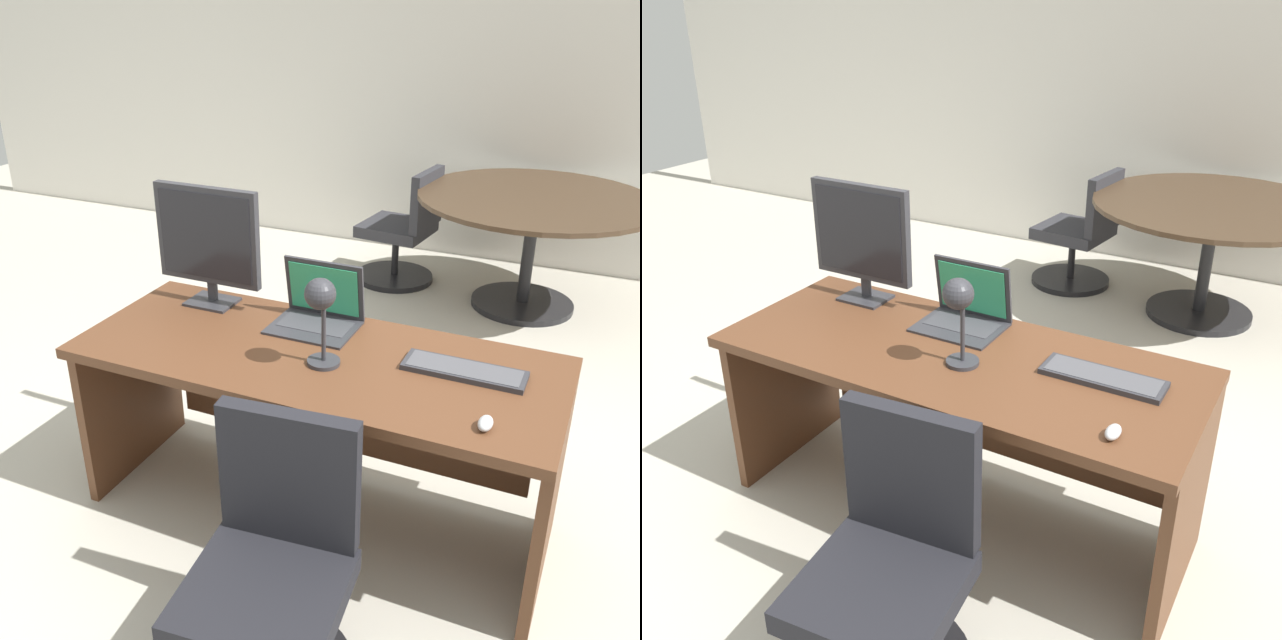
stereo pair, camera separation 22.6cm
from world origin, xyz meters
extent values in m
plane|color=#B7B2A3|center=(0.00, 1.50, 0.00)|extent=(12.00, 12.00, 0.00)
cube|color=silver|center=(0.00, 3.32, 1.40)|extent=(10.00, 0.10, 2.80)
cube|color=#56331E|center=(0.00, 0.00, 0.72)|extent=(1.80, 0.73, 0.04)
cube|color=#56331E|center=(-0.88, 0.00, 0.35)|extent=(0.04, 0.64, 0.70)
cube|color=#56331E|center=(0.88, 0.00, 0.35)|extent=(0.04, 0.64, 0.70)
cube|color=#56331E|center=(0.00, 0.27, 0.39)|extent=(1.59, 0.02, 0.49)
cube|color=#2D2D33|center=(-0.59, 0.23, 0.75)|extent=(0.20, 0.16, 0.01)
cube|color=#2D2D33|center=(-0.59, 0.24, 0.80)|extent=(0.04, 0.02, 0.09)
cube|color=#2D2D33|center=(-0.59, 0.23, 1.04)|extent=(0.47, 0.04, 0.40)
cube|color=black|center=(-0.59, 0.21, 1.04)|extent=(0.42, 0.00, 0.36)
cube|color=#2D2D33|center=(-0.09, 0.18, 0.75)|extent=(0.33, 0.26, 0.01)
cube|color=#38383D|center=(-0.09, 0.20, 0.75)|extent=(0.28, 0.14, 0.00)
cube|color=#2D2D33|center=(-0.09, 0.29, 0.87)|extent=(0.33, 0.05, 0.24)
cube|color=#2D9966|center=(-0.09, 0.28, 0.87)|extent=(0.29, 0.04, 0.20)
cube|color=#2D2D33|center=(0.53, 0.08, 0.75)|extent=(0.43, 0.14, 0.02)
cube|color=#47474C|center=(0.53, 0.08, 0.76)|extent=(0.39, 0.12, 0.00)
ellipsoid|color=#B7BABF|center=(0.67, -0.23, 0.76)|extent=(0.05, 0.08, 0.04)
cylinder|color=#2D2D33|center=(0.06, -0.06, 0.75)|extent=(0.12, 0.12, 0.01)
cylinder|color=#2D2D33|center=(0.06, -0.06, 0.87)|extent=(0.02, 0.02, 0.23)
sphere|color=#2D2D33|center=(0.06, -0.09, 1.03)|extent=(0.11, 0.11, 0.11)
cylinder|color=black|center=(0.19, -0.78, 0.18)|extent=(0.05, 0.05, 0.28)
cube|color=black|center=(0.19, -0.78, 0.36)|extent=(0.50, 0.50, 0.08)
cube|color=black|center=(0.16, -0.56, 0.63)|extent=(0.44, 0.10, 0.45)
cylinder|color=black|center=(0.42, 2.45, 0.02)|extent=(0.67, 0.67, 0.04)
cylinder|color=black|center=(0.42, 2.45, 0.39)|extent=(0.08, 0.08, 0.69)
cylinder|color=#3F2D1E|center=(0.42, 2.45, 0.75)|extent=(1.49, 1.49, 0.03)
cylinder|color=black|center=(-0.53, 2.55, 0.02)|extent=(0.56, 0.56, 0.04)
cylinder|color=black|center=(-0.53, 2.55, 0.20)|extent=(0.05, 0.05, 0.31)
cube|color=#2D2D33|center=(-0.53, 2.55, 0.39)|extent=(0.51, 0.51, 0.08)
cube|color=#2D2D33|center=(-0.31, 2.53, 0.63)|extent=(0.11, 0.44, 0.40)
camera|label=1|loc=(0.95, -2.08, 1.97)|focal=39.58mm
camera|label=2|loc=(1.15, -1.98, 1.97)|focal=39.58mm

